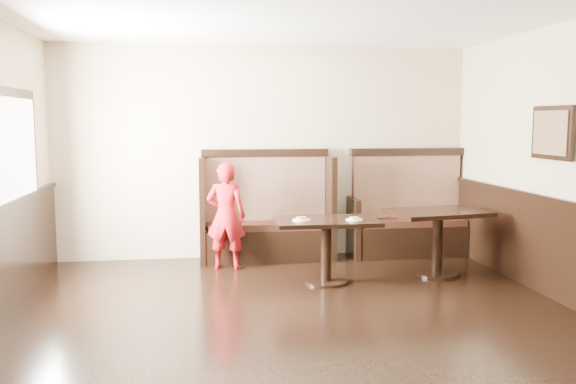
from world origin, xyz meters
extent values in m
plane|color=black|center=(0.00, 0.00, 0.00)|extent=(7.00, 7.00, 0.00)
plane|color=#C1B38B|center=(0.00, 3.50, 1.40)|extent=(5.50, 0.00, 5.50)
cube|color=black|center=(-2.71, 1.90, 1.55)|extent=(0.05, 1.50, 1.20)
cube|color=white|center=(-2.69, 1.90, 1.55)|extent=(0.01, 1.30, 1.00)
cube|color=black|center=(2.71, 1.20, 1.70)|extent=(0.04, 0.70, 0.55)
cube|color=olive|center=(2.69, 1.20, 1.70)|extent=(0.01, 0.60, 0.45)
cube|color=black|center=(0.00, 3.22, 0.21)|extent=(1.60, 0.50, 0.42)
cube|color=#371911|center=(0.00, 3.22, 0.46)|extent=(1.54, 0.46, 0.09)
cube|color=#440D18|center=(0.00, 3.43, 0.90)|extent=(1.60, 0.12, 0.92)
cube|color=black|center=(0.00, 3.43, 1.40)|extent=(1.68, 0.16, 0.10)
cube|color=black|center=(-0.84, 3.32, 0.68)|extent=(0.07, 0.72, 1.36)
cube|color=black|center=(0.84, 3.32, 0.68)|extent=(0.07, 0.72, 1.36)
cube|color=black|center=(1.95, 3.22, 0.21)|extent=(1.50, 0.50, 0.42)
cube|color=#371911|center=(1.95, 3.22, 0.46)|extent=(1.44, 0.46, 0.09)
cube|color=#440D18|center=(1.95, 3.43, 0.90)|extent=(1.50, 0.12, 0.92)
cube|color=black|center=(1.95, 3.43, 1.40)|extent=(1.58, 0.16, 0.10)
cube|color=black|center=(1.16, 3.32, 0.40)|extent=(0.07, 0.72, 0.80)
cube|color=black|center=(2.74, 3.32, 0.40)|extent=(0.07, 0.72, 0.80)
cube|color=black|center=(0.53, 2.01, 0.70)|extent=(1.15, 0.73, 0.05)
cylinder|color=black|center=(0.53, 2.01, 0.34)|extent=(0.11, 0.11, 0.66)
cylinder|color=black|center=(0.53, 2.01, 0.01)|extent=(0.49, 0.49, 0.03)
cube|color=black|center=(1.91, 2.16, 0.75)|extent=(1.21, 0.89, 0.05)
cylinder|color=black|center=(1.91, 2.16, 0.36)|extent=(0.12, 0.12, 0.71)
cylinder|color=black|center=(1.91, 2.16, 0.02)|extent=(0.52, 0.52, 0.03)
imported|color=#A91219|center=(-0.55, 2.84, 0.66)|extent=(0.54, 0.42, 1.32)
cylinder|color=white|center=(0.24, 1.97, 0.73)|extent=(0.21, 0.21, 0.01)
cylinder|color=tan|center=(0.24, 1.97, 0.75)|extent=(0.13, 0.13, 0.02)
cylinder|color=#EABA54|center=(0.24, 1.97, 0.76)|extent=(0.11, 0.11, 0.01)
cylinder|color=white|center=(0.82, 1.91, 0.73)|extent=(0.19, 0.19, 0.01)
cylinder|color=tan|center=(0.82, 1.91, 0.75)|extent=(0.11, 0.11, 0.02)
cylinder|color=#EABA54|center=(0.82, 1.91, 0.76)|extent=(0.10, 0.10, 0.01)
camera|label=1|loc=(-0.88, -4.58, 1.82)|focal=38.00mm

